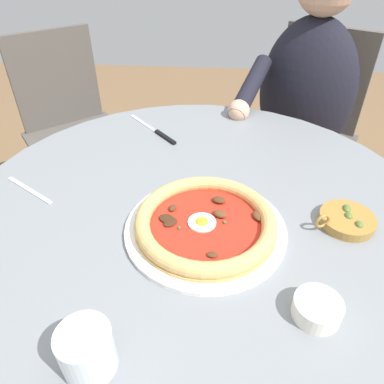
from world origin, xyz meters
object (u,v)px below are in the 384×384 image
Objects in this scene: pizza_on_plate at (206,223)px; ramekin_capers at (317,308)px; diner_person at (295,143)px; cafe_chair_spare_near at (71,121)px; cafe_chair_diner at (308,122)px; dining_table at (197,250)px; fork_utensil at (29,190)px; water_glass at (87,352)px; olive_pan at (347,220)px; steak_knife at (158,133)px.

pizza_on_plate is 4.20× the size of ramekin_capers.
diner_person is 0.93m from cafe_chair_spare_near.
diner_person is at bearing 152.08° from cafe_chair_diner.
fork_utensil is (0.02, 0.40, 0.14)m from dining_table.
diner_person is (0.75, -0.32, -0.23)m from pizza_on_plate.
cafe_chair_spare_near is at bearing 86.16° from diner_person.
water_glass is at bearing -157.50° from cafe_chair_spare_near.
ramekin_capers is 0.67m from fork_utensil.
dining_table is 7.48× the size of fork_utensil.
water_glass is (-0.37, 0.13, 0.18)m from dining_table.
fork_utensil is at bearing 85.35° from olive_pan.
cafe_chair_diner reaches higher than dining_table.
steak_knife is (0.32, 0.14, 0.15)m from dining_table.
diner_person is at bearing -23.41° from pizza_on_plate.
water_glass is at bearing -145.72° from fork_utensil.
fork_utensil is (0.28, 0.61, -0.02)m from ramekin_capers.
pizza_on_plate reaches higher than dining_table.
steak_knife is at bearing 126.05° from diner_person.
olive_pan is at bearing 177.36° from diner_person.
steak_knife is 0.20× the size of cafe_chair_diner.
diner_person reaches higher than water_glass.
cafe_chair_diner is (0.83, -0.10, -0.19)m from olive_pan.
water_glass is 0.54× the size of fork_utensil.
water_glass is 0.48m from fork_utensil.
olive_pan is at bearing -128.21° from steak_knife.
dining_table is at bearing -19.34° from water_glass.
dining_table is at bearing 83.86° from olive_pan.
steak_knife is 0.64m from cafe_chair_spare_near.
water_glass is 0.59× the size of olive_pan.
water_glass is 1.21m from cafe_chair_spare_near.
diner_person is (0.71, -0.03, -0.22)m from olive_pan.
cafe_chair_spare_near reaches higher than steak_knife.
water_glass reaches higher than fork_utensil.
ramekin_capers is at bearing 155.32° from olive_pan.
cafe_chair_diner is at bearing -24.08° from pizza_on_plate.
olive_pan is 0.15× the size of cafe_chair_spare_near.
water_glass is 0.35m from ramekin_capers.
cafe_chair_spare_near is at bearing 38.62° from ramekin_capers.
dining_table is 0.38m from steak_knife.
ramekin_capers is at bearing -134.30° from pizza_on_plate.
diner_person is at bearing -27.14° from dining_table.
fork_utensil is 1.01m from diner_person.
steak_knife is (0.69, 0.01, -0.03)m from water_glass.
fork_utensil is (-0.30, 0.26, -0.00)m from steak_knife.
olive_pan is at bearing -81.49° from pizza_on_plate.
water_glass is 0.44× the size of steak_knife.
steak_knife is at bearing 23.29° from dining_table.
dining_table is 13.80× the size of water_glass.
diner_person is 1.29× the size of cafe_chair_diner.
ramekin_capers is 0.09× the size of cafe_chair_diner.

